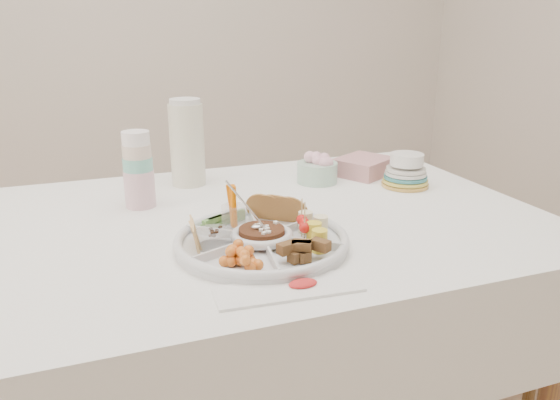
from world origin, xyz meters
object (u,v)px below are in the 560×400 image
object	(u,v)px
dining_table	(249,346)
party_tray	(262,238)
thermos	(187,142)
plate_stack	(406,172)

from	to	relation	value
dining_table	party_tray	xyz separation A→B (m)	(-0.02, -0.19, 0.40)
thermos	dining_table	bearing A→B (deg)	-77.67
dining_table	plate_stack	world-z (taller)	plate_stack
party_tray	thermos	distance (m)	0.56
thermos	party_tray	bearing A→B (deg)	-84.37
plate_stack	dining_table	bearing A→B (deg)	-169.26
dining_table	party_tray	world-z (taller)	party_tray
party_tray	plate_stack	distance (m)	0.63
dining_table	plate_stack	bearing A→B (deg)	10.74
plate_stack	thermos	bearing A→B (deg)	157.74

